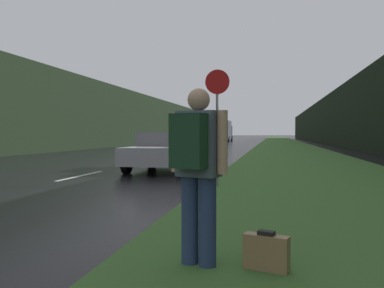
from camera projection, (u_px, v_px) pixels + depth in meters
grass_verge at (287, 147)px, 38.52m from camera, size 6.00×240.00×0.02m
lane_stripe_c at (81, 176)px, 12.60m from camera, size 0.12×3.00×0.01m
lane_stripe_d at (149, 161)px, 19.46m from camera, size 0.12×3.00×0.01m
treeline_far_side at (145, 120)px, 51.62m from camera, size 2.00×140.00×5.98m
treeline_near_side at (337, 119)px, 47.08m from camera, size 2.00×140.00×5.89m
stop_sign at (217, 117)px, 10.03m from camera, size 0.61×0.07×2.89m
hitchhiker_with_backpack at (197, 165)px, 3.95m from camera, size 0.59×0.50×1.75m
suitcase at (266, 253)px, 3.84m from camera, size 0.45×0.25×0.39m
car_passing_near at (165, 151)px, 14.46m from camera, size 2.02×4.53×1.37m
delivery_truck at (223, 131)px, 65.67m from camera, size 2.62×7.52×3.34m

